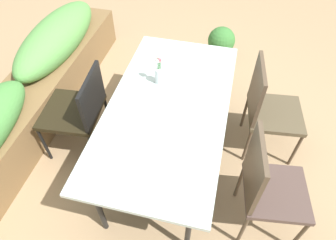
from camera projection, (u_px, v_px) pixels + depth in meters
name	position (u px, v px, depth m)	size (l,w,h in m)	color
ground_plane	(166.00, 151.00, 2.91)	(12.00, 12.00, 0.00)	#9E7F5B
dining_table	(168.00, 110.00, 2.35)	(1.79, 0.93, 0.73)	#B2C6C1
chair_near_right	(268.00, 106.00, 2.59)	(0.52, 0.52, 0.94)	brown
chair_far_side	(79.00, 108.00, 2.61)	(0.54, 0.54, 0.86)	black
chair_near_left	(267.00, 185.00, 2.05)	(0.50, 0.50, 0.98)	#4B3A34
flower_vase	(159.00, 72.00, 2.41)	(0.07, 0.07, 0.29)	silver
planter_box	(27.00, 96.00, 2.92)	(3.32, 0.55, 0.76)	brown
potted_plant	(220.00, 47.00, 3.64)	(0.33, 0.33, 0.51)	slate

